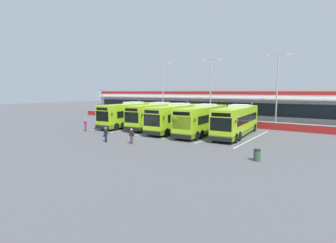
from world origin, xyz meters
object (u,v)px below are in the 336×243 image
coach_bus_left_centre (156,116)px  pedestrian_in_dark_coat (85,125)px  lamp_post_east (277,86)px  coach_bus_rightmost (237,121)px  pedestrian_child (132,136)px  litter_bin (257,155)px  lamp_post_centre (211,86)px  coach_bus_centre (176,118)px  lamp_post_west (163,87)px  pedestrian_with_handbag (106,134)px  coach_bus_right_centre (203,120)px  coach_bus_leftmost (130,115)px

coach_bus_left_centre → pedestrian_in_dark_coat: coach_bus_left_centre is taller
pedestrian_in_dark_coat → lamp_post_east: lamp_post_east is taller
coach_bus_rightmost → pedestrian_child: coach_bus_rightmost is taller
pedestrian_in_dark_coat → litter_bin: bearing=-4.7°
coach_bus_left_centre → lamp_post_centre: bearing=68.8°
coach_bus_rightmost → pedestrian_child: (-7.14, -11.14, -0.91)m
coach_bus_rightmost → lamp_post_east: 11.83m
coach_bus_centre → lamp_post_west: 16.10m
coach_bus_centre → litter_bin: (13.59, -9.31, -1.32)m
pedestrian_with_handbag → litter_bin: pedestrian_with_handbag is taller
coach_bus_left_centre → coach_bus_right_centre: (8.34, -1.15, 0.00)m
coach_bus_right_centre → coach_bus_leftmost: bearing=179.7°
coach_bus_rightmost → pedestrian_child: bearing=-122.7°
lamp_post_centre → coach_bus_right_centre: bearing=-69.0°
coach_bus_left_centre → lamp_post_east: (14.69, 10.66, 4.50)m
coach_bus_left_centre → lamp_post_east: bearing=36.0°
pedestrian_with_handbag → lamp_post_centre: (1.69, 22.23, 5.43)m
pedestrian_child → litter_bin: (12.56, 0.74, -0.41)m
coach_bus_left_centre → coach_bus_rightmost: bearing=-0.2°
pedestrian_with_handbag → coach_bus_right_centre: bearing=60.8°
pedestrian_with_handbag → pedestrian_in_dark_coat: (-8.00, 3.50, 0.02)m
coach_bus_centre → pedestrian_with_handbag: (-1.97, -10.88, -0.93)m
lamp_post_east → coach_bus_centre: bearing=-131.5°
pedestrian_with_handbag → lamp_post_east: size_ratio=0.15×
coach_bus_right_centre → coach_bus_rightmost: bearing=15.2°
lamp_post_east → pedestrian_in_dark_coat: bearing=-136.8°
coach_bus_rightmost → lamp_post_centre: size_ratio=1.12×
coach_bus_right_centre → coach_bus_rightmost: same height
coach_bus_rightmost → pedestrian_child: size_ratio=7.60×
coach_bus_leftmost → coach_bus_right_centre: 12.72m
pedestrian_child → litter_bin: bearing=3.4°
coach_bus_leftmost → pedestrian_with_handbag: 12.82m
lamp_post_west → lamp_post_east: (20.92, 0.42, 0.00)m
lamp_post_centre → litter_bin: bearing=-56.1°
coach_bus_centre → lamp_post_east: size_ratio=1.12×
coach_bus_left_centre → coach_bus_rightmost: (12.41, -0.04, 0.00)m
coach_bus_rightmost → lamp_post_centre: (-8.44, 10.27, 4.50)m
coach_bus_left_centre → coach_bus_rightmost: 12.41m
coach_bus_right_centre → pedestrian_with_handbag: 12.46m
coach_bus_leftmost → lamp_post_east: 22.85m
lamp_post_east → lamp_post_west: bearing=-178.8°
coach_bus_centre → coach_bus_rightmost: (8.16, 1.08, 0.00)m
coach_bus_leftmost → pedestrian_child: 13.99m
coach_bus_leftmost → coach_bus_right_centre: same height
coach_bus_leftmost → pedestrian_with_handbag: bearing=-58.6°
coach_bus_leftmost → litter_bin: coach_bus_leftmost is taller
coach_bus_leftmost → coach_bus_left_centre: size_ratio=1.00×
pedestrian_with_handbag → lamp_post_centre: size_ratio=0.15×
pedestrian_in_dark_coat → coach_bus_centre: bearing=36.5°
pedestrian_with_handbag → lamp_post_west: size_ratio=0.15×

